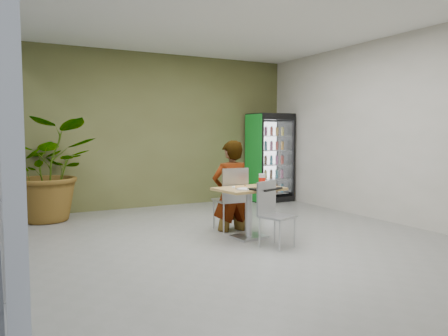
{
  "coord_description": "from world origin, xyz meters",
  "views": [
    {
      "loc": [
        -3.06,
        -5.27,
        1.55
      ],
      "look_at": [
        0.12,
        0.76,
        1.0
      ],
      "focal_mm": 35.0,
      "sensor_mm": 36.0,
      "label": 1
    }
  ],
  "objects_px": {
    "dining_table": "(249,202)",
    "soda_cup": "(262,180)",
    "chair_far": "(232,194)",
    "chair_near": "(272,208)",
    "potted_plant": "(50,170)",
    "beverage_fridge": "(270,157)",
    "cafeteria_tray": "(265,189)",
    "seated_woman": "(231,195)"
  },
  "relations": [
    {
      "from": "dining_table",
      "to": "soda_cup",
      "type": "bearing_deg",
      "value": 13.27
    },
    {
      "from": "chair_far",
      "to": "chair_near",
      "type": "bearing_deg",
      "value": 94.23
    },
    {
      "from": "potted_plant",
      "to": "beverage_fridge",
      "type": "bearing_deg",
      "value": 1.29
    },
    {
      "from": "chair_far",
      "to": "cafeteria_tray",
      "type": "xyz_separation_m",
      "value": [
        0.08,
        -0.81,
        0.17
      ]
    },
    {
      "from": "dining_table",
      "to": "chair_far",
      "type": "xyz_separation_m",
      "value": [
        0.01,
        0.52,
        0.05
      ]
    },
    {
      "from": "seated_woman",
      "to": "cafeteria_tray",
      "type": "height_order",
      "value": "seated_woman"
    },
    {
      "from": "dining_table",
      "to": "beverage_fridge",
      "type": "bearing_deg",
      "value": 51.49
    },
    {
      "from": "dining_table",
      "to": "chair_near",
      "type": "xyz_separation_m",
      "value": [
        0.04,
        -0.53,
        -0.01
      ]
    },
    {
      "from": "beverage_fridge",
      "to": "chair_far",
      "type": "bearing_deg",
      "value": -134.92
    },
    {
      "from": "chair_near",
      "to": "seated_woman",
      "type": "distance_m",
      "value": 1.11
    },
    {
      "from": "chair_far",
      "to": "beverage_fridge",
      "type": "distance_m",
      "value": 3.27
    },
    {
      "from": "soda_cup",
      "to": "beverage_fridge",
      "type": "distance_m",
      "value": 3.43
    },
    {
      "from": "cafeteria_tray",
      "to": "beverage_fridge",
      "type": "bearing_deg",
      "value": 55.24
    },
    {
      "from": "dining_table",
      "to": "cafeteria_tray",
      "type": "distance_m",
      "value": 0.38
    },
    {
      "from": "cafeteria_tray",
      "to": "chair_near",
      "type": "bearing_deg",
      "value": -101.67
    },
    {
      "from": "soda_cup",
      "to": "cafeteria_tray",
      "type": "distance_m",
      "value": 0.4
    },
    {
      "from": "chair_far",
      "to": "seated_woman",
      "type": "relative_size",
      "value": 0.58
    },
    {
      "from": "soda_cup",
      "to": "cafeteria_tray",
      "type": "xyz_separation_m",
      "value": [
        -0.17,
        -0.35,
        -0.08
      ]
    },
    {
      "from": "seated_woman",
      "to": "chair_far",
      "type": "bearing_deg",
      "value": 87.76
    },
    {
      "from": "chair_near",
      "to": "beverage_fridge",
      "type": "relative_size",
      "value": 0.45
    },
    {
      "from": "dining_table",
      "to": "seated_woman",
      "type": "distance_m",
      "value": 0.58
    },
    {
      "from": "chair_far",
      "to": "chair_near",
      "type": "distance_m",
      "value": 1.06
    },
    {
      "from": "soda_cup",
      "to": "potted_plant",
      "type": "distance_m",
      "value": 3.81
    },
    {
      "from": "dining_table",
      "to": "potted_plant",
      "type": "relative_size",
      "value": 0.55
    },
    {
      "from": "chair_far",
      "to": "potted_plant",
      "type": "height_order",
      "value": "potted_plant"
    },
    {
      "from": "chair_far",
      "to": "cafeteria_tray",
      "type": "relative_size",
      "value": 2.34
    },
    {
      "from": "seated_woman",
      "to": "beverage_fridge",
      "type": "distance_m",
      "value": 3.23
    },
    {
      "from": "potted_plant",
      "to": "cafeteria_tray",
      "type": "bearing_deg",
      "value": -50.16
    },
    {
      "from": "dining_table",
      "to": "cafeteria_tray",
      "type": "bearing_deg",
      "value": -72.33
    },
    {
      "from": "soda_cup",
      "to": "cafeteria_tray",
      "type": "relative_size",
      "value": 0.43
    },
    {
      "from": "seated_woman",
      "to": "beverage_fridge",
      "type": "bearing_deg",
      "value": -132.3
    },
    {
      "from": "chair_far",
      "to": "beverage_fridge",
      "type": "height_order",
      "value": "beverage_fridge"
    },
    {
      "from": "chair_near",
      "to": "potted_plant",
      "type": "height_order",
      "value": "potted_plant"
    },
    {
      "from": "seated_woman",
      "to": "potted_plant",
      "type": "bearing_deg",
      "value": -38.97
    },
    {
      "from": "seated_woman",
      "to": "beverage_fridge",
      "type": "relative_size",
      "value": 0.87
    },
    {
      "from": "cafeteria_tray",
      "to": "potted_plant",
      "type": "height_order",
      "value": "potted_plant"
    },
    {
      "from": "cafeteria_tray",
      "to": "beverage_fridge",
      "type": "height_order",
      "value": "beverage_fridge"
    },
    {
      "from": "chair_near",
      "to": "soda_cup",
      "type": "relative_size",
      "value": 4.78
    },
    {
      "from": "chair_near",
      "to": "soda_cup",
      "type": "xyz_separation_m",
      "value": [
        0.23,
        0.6,
        0.32
      ]
    },
    {
      "from": "dining_table",
      "to": "chair_far",
      "type": "relative_size",
      "value": 1.0
    },
    {
      "from": "chair_far",
      "to": "chair_near",
      "type": "height_order",
      "value": "chair_far"
    },
    {
      "from": "cafeteria_tray",
      "to": "soda_cup",
      "type": "bearing_deg",
      "value": 63.46
    }
  ]
}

